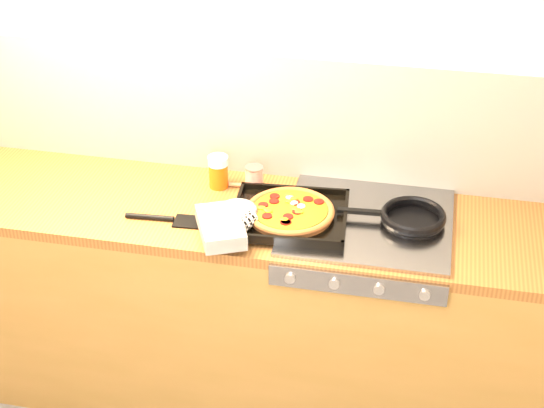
% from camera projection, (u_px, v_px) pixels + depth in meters
% --- Properties ---
extents(room_shell, '(3.20, 3.20, 3.20)m').
position_uv_depth(room_shell, '(263.00, 116.00, 3.19)').
color(room_shell, white).
rests_on(room_shell, ground).
extents(counter_run, '(3.20, 0.62, 0.90)m').
position_uv_depth(counter_run, '(249.00, 305.00, 3.32)').
color(counter_run, olive).
rests_on(counter_run, ground).
extents(stovetop, '(0.60, 0.56, 0.02)m').
position_uv_depth(stovetop, '(368.00, 222.00, 3.00)').
color(stovetop, gray).
rests_on(stovetop, counter_run).
extents(pizza_on_tray, '(0.55, 0.50, 0.07)m').
position_uv_depth(pizza_on_tray, '(271.00, 215.00, 2.97)').
color(pizza_on_tray, black).
rests_on(pizza_on_tray, stovetop).
extents(frying_pan, '(0.40, 0.25, 0.04)m').
position_uv_depth(frying_pan, '(412.00, 217.00, 2.97)').
color(frying_pan, black).
rests_on(frying_pan, stovetop).
extents(tomato_can, '(0.08, 0.08, 0.10)m').
position_uv_depth(tomato_can, '(254.00, 178.00, 3.18)').
color(tomato_can, maroon).
rests_on(tomato_can, counter_run).
extents(juice_glass, '(0.09, 0.09, 0.13)m').
position_uv_depth(juice_glass, '(218.00, 171.00, 3.20)').
color(juice_glass, '#E9540D').
rests_on(juice_glass, counter_run).
extents(wooden_spoon, '(0.30, 0.04, 0.02)m').
position_uv_depth(wooden_spoon, '(275.00, 188.00, 3.20)').
color(wooden_spoon, '#B7784D').
rests_on(wooden_spoon, counter_run).
extents(black_spatula, '(0.28, 0.09, 0.02)m').
position_uv_depth(black_spatula, '(165.00, 219.00, 3.02)').
color(black_spatula, black).
rests_on(black_spatula, counter_run).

